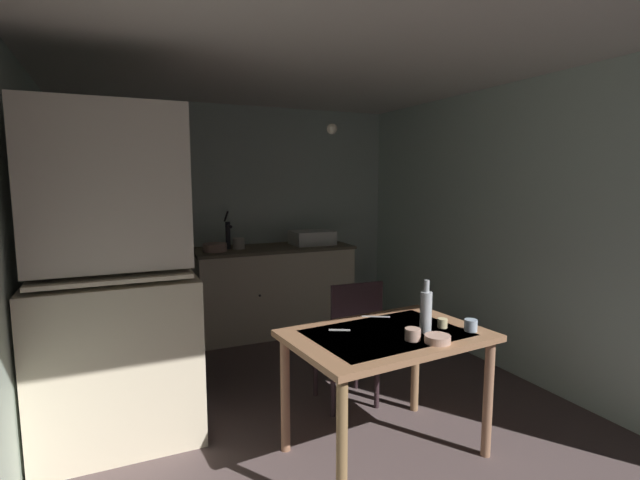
% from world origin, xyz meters
% --- Properties ---
extents(ground_plane, '(4.92, 4.92, 0.00)m').
position_xyz_m(ground_plane, '(0.00, 0.00, 0.00)').
color(ground_plane, '#554544').
extents(wall_back, '(3.62, 0.10, 2.40)m').
position_xyz_m(wall_back, '(0.00, 2.01, 1.20)').
color(wall_back, silver).
rests_on(wall_back, ground).
extents(wall_left, '(0.10, 4.02, 2.40)m').
position_xyz_m(wall_left, '(-1.81, 0.00, 1.20)').
color(wall_left, silver).
rests_on(wall_left, ground).
extents(wall_right, '(0.10, 4.02, 2.40)m').
position_xyz_m(wall_right, '(1.81, 0.00, 1.20)').
color(wall_right, silver).
rests_on(wall_right, ground).
extents(ceiling_slab, '(3.62, 4.02, 0.10)m').
position_xyz_m(ceiling_slab, '(0.00, 0.00, 2.45)').
color(ceiling_slab, silver).
extents(hutch_cabinet, '(0.95, 0.50, 2.06)m').
position_xyz_m(hutch_cabinet, '(-1.26, -0.03, 0.96)').
color(hutch_cabinet, beige).
rests_on(hutch_cabinet, ground).
extents(counter_cabinet, '(1.67, 0.64, 0.92)m').
position_xyz_m(counter_cabinet, '(0.29, 1.64, 0.46)').
color(counter_cabinet, beige).
rests_on(counter_cabinet, ground).
extents(sink_basin, '(0.44, 0.34, 0.15)m').
position_xyz_m(sink_basin, '(0.74, 1.64, 0.99)').
color(sink_basin, white).
rests_on(sink_basin, counter_cabinet).
extents(hand_pump, '(0.05, 0.27, 0.39)m').
position_xyz_m(hand_pump, '(-0.18, 1.68, 1.09)').
color(hand_pump, '#232328').
rests_on(hand_pump, counter_cabinet).
extents(mixing_bowl_counter, '(0.24, 0.24, 0.08)m').
position_xyz_m(mixing_bowl_counter, '(-0.33, 1.59, 0.96)').
color(mixing_bowl_counter, tan).
rests_on(mixing_bowl_counter, counter_cabinet).
extents(stoneware_crock, '(0.12, 0.12, 0.11)m').
position_xyz_m(stoneware_crock, '(-0.08, 1.65, 0.97)').
color(stoneware_crock, beige).
rests_on(stoneware_crock, counter_cabinet).
extents(dining_table, '(1.19, 0.85, 0.75)m').
position_xyz_m(dining_table, '(0.17, -0.78, 0.65)').
color(dining_table, '#9B6D4B').
rests_on(dining_table, ground).
extents(chair_far_side, '(0.42, 0.42, 0.93)m').
position_xyz_m(chair_far_side, '(0.25, -0.18, 0.49)').
color(chair_far_side, '#2F1F23').
rests_on(chair_far_side, ground).
extents(serving_bowl_wide, '(0.14, 0.14, 0.04)m').
position_xyz_m(serving_bowl_wide, '(0.33, -1.04, 0.77)').
color(serving_bowl_wide, tan).
rests_on(serving_bowl_wide, dining_table).
extents(teacup_mint, '(0.06, 0.06, 0.06)m').
position_xyz_m(teacup_mint, '(0.52, -0.84, 0.77)').
color(teacup_mint, beige).
rests_on(teacup_mint, dining_table).
extents(mug_dark, '(0.09, 0.09, 0.07)m').
position_xyz_m(mug_dark, '(0.23, -0.94, 0.78)').
color(mug_dark, tan).
rests_on(mug_dark, dining_table).
extents(mug_tall, '(0.07, 0.07, 0.07)m').
position_xyz_m(mug_tall, '(0.63, -0.96, 0.78)').
color(mug_tall, '#9EB2C6').
rests_on(mug_tall, dining_table).
extents(glass_bottle, '(0.07, 0.07, 0.31)m').
position_xyz_m(glass_bottle, '(0.37, -0.87, 0.87)').
color(glass_bottle, '#B7BCC1').
rests_on(glass_bottle, dining_table).
extents(table_knife, '(0.17, 0.11, 0.00)m').
position_xyz_m(table_knife, '(0.27, -0.49, 0.75)').
color(table_knife, silver).
rests_on(table_knife, dining_table).
extents(teaspoon_near_bowl, '(0.12, 0.07, 0.00)m').
position_xyz_m(teaspoon_near_bowl, '(-0.07, -0.63, 0.75)').
color(teaspoon_near_bowl, beige).
rests_on(teaspoon_near_bowl, dining_table).
extents(pendant_bulb, '(0.08, 0.08, 0.08)m').
position_xyz_m(pendant_bulb, '(0.29, 0.22, 2.00)').
color(pendant_bulb, '#F9EFCC').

